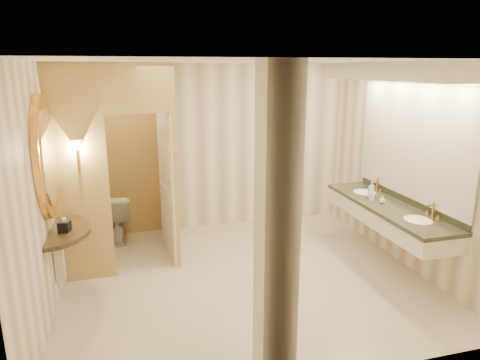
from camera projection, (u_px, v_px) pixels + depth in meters
name	position (u px, v px, depth m)	size (l,w,h in m)	color
floor	(244.00, 277.00, 5.55)	(4.50, 4.50, 0.00)	beige
ceiling	(244.00, 61.00, 4.86)	(4.50, 4.50, 0.00)	white
wall_back	(212.00, 148.00, 7.07)	(4.50, 0.02, 2.70)	white
wall_front	(312.00, 237.00, 3.34)	(4.50, 0.02, 2.70)	white
wall_left	(45.00, 189.00, 4.64)	(0.02, 4.00, 2.70)	white
wall_right	(404.00, 166.00, 5.77)	(0.02, 4.00, 2.70)	white
toilet_closet	(147.00, 162.00, 5.83)	(1.50, 1.55, 2.70)	tan
wall_sconce	(77.00, 147.00, 5.03)	(0.14, 0.14, 0.42)	#B38139
vanity	(396.00, 148.00, 5.48)	(0.75, 2.42, 2.09)	beige
console_shelf	(49.00, 189.00, 4.66)	(1.04, 1.04, 1.97)	black
pillar	(277.00, 231.00, 3.47)	(0.30, 0.30, 2.70)	beige
tissue_box	(65.00, 226.00, 4.72)	(0.12, 0.12, 0.12)	black
toilet	(116.00, 217.00, 6.65)	(0.42, 0.74, 0.75)	white
soap_bottle_a	(372.00, 195.00, 5.83)	(0.07, 0.07, 0.14)	beige
soap_bottle_b	(382.00, 199.00, 5.70)	(0.08, 0.08, 0.10)	silver
soap_bottle_c	(371.00, 190.00, 5.92)	(0.09, 0.09, 0.24)	#C6B28C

